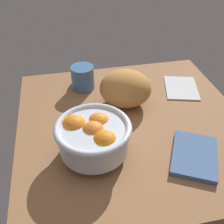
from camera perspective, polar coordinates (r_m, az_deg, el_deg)
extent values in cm
cube|color=#8E613D|center=(80.38, 4.39, -2.94)|extent=(67.15, 66.95, 3.00)
cylinder|color=silver|center=(69.44, -3.80, -8.24)|extent=(9.17, 9.17, 2.05)
cylinder|color=silver|center=(66.29, -3.96, -5.60)|extent=(17.22, 17.22, 6.84)
torus|color=silver|center=(63.98, -4.09, -3.39)|extent=(18.82, 18.82, 1.60)
sphere|color=orange|center=(62.63, -1.54, -6.84)|extent=(6.55, 6.55, 6.55)
sphere|color=orange|center=(67.73, -2.80, -2.74)|extent=(6.36, 6.36, 6.36)
sphere|color=orange|center=(67.14, -8.02, -3.48)|extent=(6.87, 6.87, 6.87)
sphere|color=orange|center=(65.28, -4.02, -4.67)|extent=(6.46, 6.46, 6.46)
ellipsoid|color=#BC7F3D|center=(83.45, 3.14, 5.09)|extent=(17.36, 19.07, 11.43)
cube|color=#476696|center=(71.73, 17.17, -8.85)|extent=(18.54, 16.73, 1.44)
cube|color=silver|center=(96.60, 14.58, 5.14)|extent=(16.99, 14.39, 0.87)
cylinder|color=teal|center=(92.53, -6.25, 7.32)|extent=(7.82, 7.82, 8.13)
torus|color=teal|center=(96.91, -6.81, 8.81)|extent=(5.82, 1.56, 5.75)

